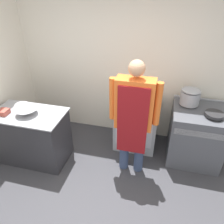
# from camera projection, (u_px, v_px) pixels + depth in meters

# --- Properties ---
(wall_back) EXTENTS (8.00, 0.05, 2.70)m
(wall_back) POSITION_uv_depth(u_px,v_px,m) (122.00, 64.00, 3.68)
(wall_back) COLOR silver
(wall_back) RESTS_ON ground_plane
(prep_counter) EXTENTS (1.09, 0.63, 0.86)m
(prep_counter) POSITION_uv_depth(u_px,v_px,m) (33.00, 136.00, 3.48)
(prep_counter) COLOR #2D2D33
(prep_counter) RESTS_ON ground_plane
(stove) EXTENTS (0.80, 0.78, 0.92)m
(stove) POSITION_uv_depth(u_px,v_px,m) (195.00, 134.00, 3.49)
(stove) COLOR #4C4F56
(stove) RESTS_ON ground_plane
(fridge_unit) EXTENTS (0.70, 0.62, 0.89)m
(fridge_unit) POSITION_uv_depth(u_px,v_px,m) (137.00, 123.00, 3.78)
(fridge_unit) COLOR #A8ADB2
(fridge_unit) RESTS_ON ground_plane
(person_cook) EXTENTS (0.69, 0.24, 1.77)m
(person_cook) POSITION_uv_depth(u_px,v_px,m) (134.00, 114.00, 2.95)
(person_cook) COLOR #38476B
(person_cook) RESTS_ON ground_plane
(mixing_bowl) EXTENTS (0.33, 0.33, 0.09)m
(mixing_bowl) POSITION_uv_depth(u_px,v_px,m) (27.00, 111.00, 3.21)
(mixing_bowl) COLOR #9EA0A8
(mixing_bowl) RESTS_ON prep_counter
(small_bowl) EXTENTS (0.21, 0.21, 0.06)m
(small_bowl) POSITION_uv_depth(u_px,v_px,m) (22.00, 106.00, 3.38)
(small_bowl) COLOR #9EA0A8
(small_bowl) RESTS_ON prep_counter
(plastic_tub) EXTENTS (0.14, 0.14, 0.07)m
(plastic_tub) POSITION_uv_depth(u_px,v_px,m) (3.00, 112.00, 3.22)
(plastic_tub) COLOR #B24C3F
(plastic_tub) RESTS_ON prep_counter
(stock_pot) EXTENTS (0.29, 0.29, 0.25)m
(stock_pot) POSITION_uv_depth(u_px,v_px,m) (190.00, 96.00, 3.33)
(stock_pot) COLOR #9EA0A8
(stock_pot) RESTS_ON stove
(saute_pan) EXTENTS (0.27, 0.27, 0.05)m
(saute_pan) POSITION_uv_depth(u_px,v_px,m) (215.00, 114.00, 3.09)
(saute_pan) COLOR #262628
(saute_pan) RESTS_ON stove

